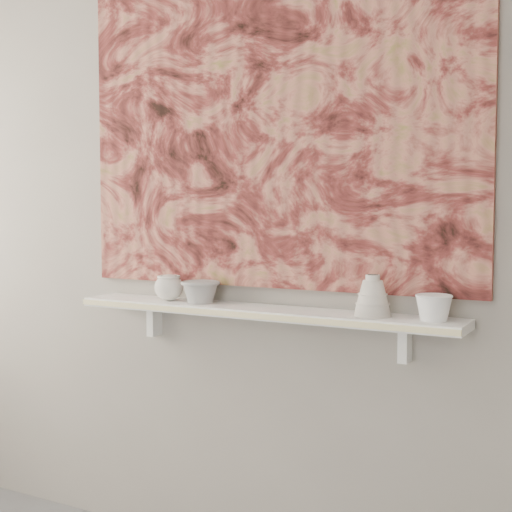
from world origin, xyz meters
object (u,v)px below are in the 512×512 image
Objects in this scene: painting at (270,129)px; bowl_white at (434,307)px; shelf at (259,312)px; cup_cream at (169,287)px; bowl_grey at (200,292)px; bell_vessel at (373,295)px.

painting is 0.83m from bowl_white.
shelf is 0.38m from cup_cream.
bowl_grey is at bearing 180.00° from shelf.
shelf is 13.40× the size of cup_cream.
bell_vessel is at bearing 0.00° from cup_cream.
shelf is 12.67× the size of bowl_white.
bell_vessel is (0.78, 0.00, 0.02)m from cup_cream.
painting is 0.68m from cup_cream.
bowl_white reaches higher than shelf.
bell_vessel is (0.40, 0.00, 0.08)m from shelf.
painting is at bearing 172.31° from bowl_white.
bell_vessel is 0.19m from bowl_white.
cup_cream reaches higher than bowl_white.
cup_cream is at bearing -167.87° from painting.
cup_cream is at bearing 180.00° from bowl_white.
bowl_white is at bearing 0.00° from bell_vessel.
bowl_grey is at bearing 0.00° from cup_cream.
cup_cream is 0.95× the size of bowl_white.
painting is at bearing 90.00° from shelf.
shelf is 0.41m from bell_vessel.
cup_cream reaches higher than bowl_grey.
bowl_grey is 0.83m from bowl_white.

